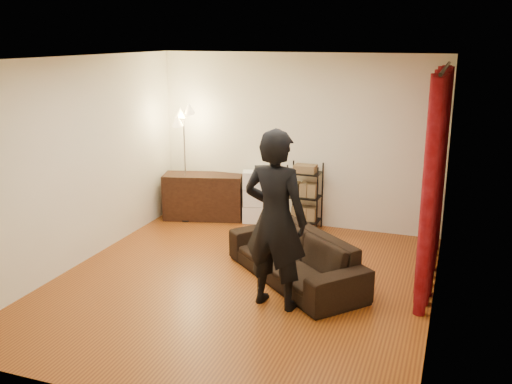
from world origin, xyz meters
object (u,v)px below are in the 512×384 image
at_px(media_cabinet, 203,196).
at_px(floor_lamp, 185,165).
at_px(wire_shelf, 305,197).
at_px(sofa, 295,257).
at_px(person, 275,220).
at_px(storage_boxes, 253,197).

height_order(media_cabinet, floor_lamp, floor_lamp).
xyz_separation_m(wire_shelf, floor_lamp, (-1.94, -0.23, 0.40)).
relative_size(sofa, person, 1.03).
bearing_deg(storage_boxes, media_cabinet, -174.29).
height_order(sofa, floor_lamp, floor_lamp).
relative_size(wire_shelf, floor_lamp, 0.57).
bearing_deg(wire_shelf, media_cabinet, -176.53).
bearing_deg(floor_lamp, wire_shelf, 6.76).
xyz_separation_m(sofa, storage_boxes, (-1.27, 1.96, 0.13)).
xyz_separation_m(media_cabinet, wire_shelf, (1.71, 0.05, 0.15)).
bearing_deg(floor_lamp, person, -46.35).
height_order(person, floor_lamp, person).
distance_m(person, storage_boxes, 3.02).
distance_m(sofa, floor_lamp, 2.96).
bearing_deg(person, media_cabinet, -43.37).
distance_m(media_cabinet, wire_shelf, 1.72).
bearing_deg(wire_shelf, sofa, -76.47).
distance_m(media_cabinet, storage_boxes, 0.86).
bearing_deg(floor_lamp, media_cabinet, 38.56).
distance_m(sofa, media_cabinet, 2.83).
xyz_separation_m(sofa, media_cabinet, (-2.11, 1.88, 0.07)).
bearing_deg(person, storage_boxes, -57.33).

